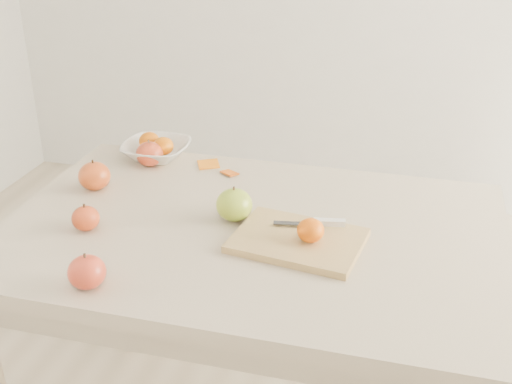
# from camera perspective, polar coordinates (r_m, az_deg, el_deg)

# --- Properties ---
(table) EXTENTS (1.20, 0.80, 0.75)m
(table) POSITION_cam_1_polar(r_m,az_deg,el_deg) (1.59, -0.47, -6.24)
(table) COLOR beige
(table) RESTS_ON ground
(cutting_board) EXTENTS (0.31, 0.25, 0.02)m
(cutting_board) POSITION_cam_1_polar(r_m,az_deg,el_deg) (1.47, 3.74, -4.32)
(cutting_board) COLOR tan
(cutting_board) RESTS_ON table
(board_tangerine) EXTENTS (0.06, 0.06, 0.05)m
(board_tangerine) POSITION_cam_1_polar(r_m,az_deg,el_deg) (1.44, 4.87, -3.42)
(board_tangerine) COLOR #E35B08
(board_tangerine) RESTS_ON cutting_board
(fruit_bowl) EXTENTS (0.20, 0.20, 0.05)m
(fruit_bowl) POSITION_cam_1_polar(r_m,az_deg,el_deg) (1.94, -8.85, 3.69)
(fruit_bowl) COLOR white
(fruit_bowl) RESTS_ON table
(bowl_tangerine_near) EXTENTS (0.06, 0.06, 0.05)m
(bowl_tangerine_near) POSITION_cam_1_polar(r_m,az_deg,el_deg) (1.95, -9.46, 4.49)
(bowl_tangerine_near) COLOR #D26407
(bowl_tangerine_near) RESTS_ON fruit_bowl
(bowl_tangerine_far) EXTENTS (0.06, 0.06, 0.05)m
(bowl_tangerine_far) POSITION_cam_1_polar(r_m,az_deg,el_deg) (1.91, -8.24, 4.07)
(bowl_tangerine_far) COLOR #D96807
(bowl_tangerine_far) RESTS_ON fruit_bowl
(orange_peel_a) EXTENTS (0.07, 0.07, 0.01)m
(orange_peel_a) POSITION_cam_1_polar(r_m,az_deg,el_deg) (1.87, -4.25, 2.36)
(orange_peel_a) COLOR orange
(orange_peel_a) RESTS_ON table
(orange_peel_b) EXTENTS (0.06, 0.05, 0.01)m
(orange_peel_b) POSITION_cam_1_polar(r_m,az_deg,el_deg) (1.82, -2.37, 1.65)
(orange_peel_b) COLOR #C7520E
(orange_peel_b) RESTS_ON table
(paring_knife) EXTENTS (0.17, 0.06, 0.01)m
(paring_knife) POSITION_cam_1_polar(r_m,az_deg,el_deg) (1.52, 6.01, -2.71)
(paring_knife) COLOR white
(paring_knife) RESTS_ON cutting_board
(apple_green) EXTENTS (0.09, 0.09, 0.08)m
(apple_green) POSITION_cam_1_polar(r_m,az_deg,el_deg) (1.56, -1.95, -1.14)
(apple_green) COLOR #6B9614
(apple_green) RESTS_ON table
(apple_red_c) EXTENTS (0.08, 0.08, 0.07)m
(apple_red_c) POSITION_cam_1_polar(r_m,az_deg,el_deg) (1.35, -14.80, -6.90)
(apple_red_c) COLOR maroon
(apple_red_c) RESTS_ON table
(apple_red_d) EXTENTS (0.07, 0.07, 0.06)m
(apple_red_d) POSITION_cam_1_polar(r_m,az_deg,el_deg) (1.57, -14.91, -2.28)
(apple_red_d) COLOR maroon
(apple_red_d) RESTS_ON table
(apple_red_a) EXTENTS (0.08, 0.08, 0.07)m
(apple_red_a) POSITION_cam_1_polar(r_m,az_deg,el_deg) (1.88, -9.45, 3.35)
(apple_red_a) COLOR #980B0E
(apple_red_a) RESTS_ON table
(apple_red_b) EXTENTS (0.09, 0.09, 0.08)m
(apple_red_b) POSITION_cam_1_polar(r_m,az_deg,el_deg) (1.77, -14.18, 1.39)
(apple_red_b) COLOR #A4261C
(apple_red_b) RESTS_ON table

